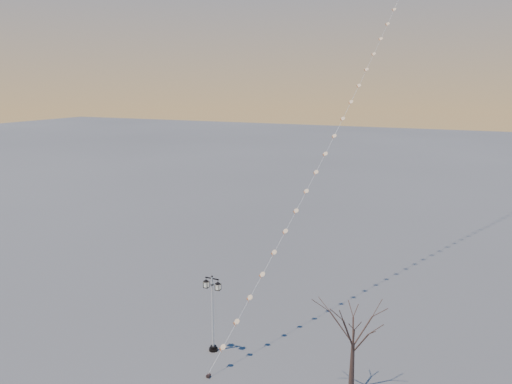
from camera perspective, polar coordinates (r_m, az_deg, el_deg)
The scene contains 4 objects.
ground at distance 27.23m, azimuth -5.20°, elevation -20.02°, with size 300.00×300.00×0.00m, color #4D4D4D.
street_lamp at distance 27.97m, azimuth -5.01°, elevation -13.32°, with size 1.13×0.49×4.45m.
bare_tree at distance 24.90m, azimuth 11.17°, elevation -15.32°, with size 2.69×2.69×4.46m.
kite_train at distance 39.12m, azimuth 13.51°, elevation 17.43°, with size 8.22×37.95×36.65m.
Camera 1 is at (11.50, -19.91, 14.59)m, focal length 34.79 mm.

